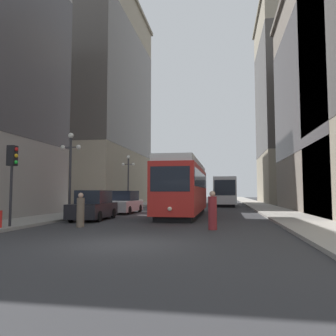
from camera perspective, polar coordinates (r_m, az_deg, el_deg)
ground_plane at (r=11.10m, az=-7.69°, el=-13.12°), size 200.00×200.00×0.00m
sidewalk_left at (r=51.65m, az=-2.39°, el=-6.08°), size 3.16×120.00×0.15m
sidewalk_right at (r=50.68m, az=14.75°, el=-5.98°), size 3.16×120.00×0.15m
streetcar at (r=23.86m, az=2.83°, el=-3.33°), size 2.68×12.54×3.89m
transit_bus at (r=42.59m, az=9.88°, el=-3.89°), size 2.72×12.90×3.45m
parked_car_left_near at (r=26.82m, az=-7.60°, el=-6.09°), size 1.97×4.82×1.82m
parked_car_left_mid at (r=20.73m, az=-12.99°, el=-6.57°), size 2.06×4.61×1.82m
pedestrian_crossing_near at (r=16.60m, az=-15.17°, el=-7.33°), size 0.38×0.38×1.68m
pedestrian_crossing_far at (r=15.06m, az=7.85°, el=-7.62°), size 0.40×0.40×1.77m
traffic_light_near_left at (r=16.66m, az=-25.76°, el=0.65°), size 0.47×0.36×3.73m
lamp_post_left_near at (r=22.12m, az=-16.83°, el=1.17°), size 1.41×0.36×5.46m
lamp_post_left_far at (r=34.27m, az=-7.02°, el=-0.87°), size 1.41×0.36×5.44m
building_left_midblock at (r=50.20m, az=-15.00°, el=11.85°), size 16.58×22.11×30.12m
building_right_corner at (r=55.48m, az=22.82°, el=10.74°), size 13.71×16.10×30.56m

